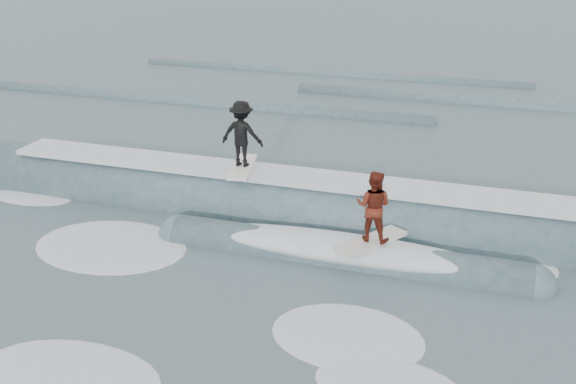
% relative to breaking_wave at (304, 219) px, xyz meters
% --- Properties ---
extents(ground, '(160.00, 160.00, 0.00)m').
position_rel_breaking_wave_xyz_m(ground, '(-0.25, -3.27, -0.04)').
color(ground, '#3F595C').
rests_on(ground, ground).
extents(breaking_wave, '(22.67, 3.94, 2.32)m').
position_rel_breaking_wave_xyz_m(breaking_wave, '(0.00, 0.00, 0.00)').
color(breaking_wave, '#36525B').
rests_on(breaking_wave, ground).
extents(surfer_black, '(1.22, 2.07, 1.99)m').
position_rel_breaking_wave_xyz_m(surfer_black, '(-1.93, 0.30, 2.17)').
color(surfer_black, white).
rests_on(surfer_black, ground).
extents(surfer_red, '(1.55, 1.98, 1.87)m').
position_rel_breaking_wave_xyz_m(surfer_red, '(2.27, -1.90, 1.40)').
color(surfer_red, silver).
rests_on(surfer_red, ground).
extents(whitewater, '(16.29, 8.78, 0.10)m').
position_rel_breaking_wave_xyz_m(whitewater, '(-0.76, -4.16, -0.04)').
color(whitewater, silver).
rests_on(whitewater, ground).
extents(far_swells, '(36.84, 8.65, 0.80)m').
position_rel_breaking_wave_xyz_m(far_swells, '(-0.96, 14.38, -0.04)').
color(far_swells, '#36525B').
rests_on(far_swells, ground).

